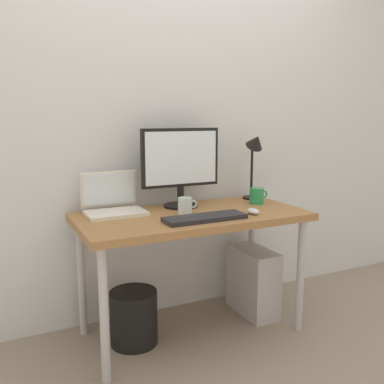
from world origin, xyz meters
name	(u,v)px	position (x,y,z in m)	size (l,w,h in m)	color
ground_plane	(192,331)	(0.00, 0.00, 0.00)	(6.00, 6.00, 0.00)	gray
back_wall	(165,106)	(0.00, 0.37, 1.30)	(4.40, 0.04, 2.60)	silver
desk	(192,225)	(0.00, 0.00, 0.64)	(1.27, 0.62, 0.71)	olive
monitor	(181,163)	(0.01, 0.18, 0.97)	(0.48, 0.20, 0.46)	black
laptop	(113,203)	(-0.39, 0.20, 0.77)	(0.32, 0.26, 0.23)	silver
desk_lamp	(255,152)	(0.53, 0.18, 1.02)	(0.11, 0.16, 0.44)	black
keyboard	(205,218)	(-0.01, -0.17, 0.72)	(0.44, 0.14, 0.02)	#232328
mouse	(253,211)	(0.29, -0.17, 0.72)	(0.06, 0.09, 0.03)	silver
coffee_mug	(257,196)	(0.48, 0.06, 0.76)	(0.12, 0.09, 0.10)	#268C4C
glass_cup	(185,206)	(-0.04, 0.00, 0.75)	(0.11, 0.08, 0.09)	silver
computer_tower	(253,281)	(0.45, 0.05, 0.21)	(0.18, 0.36, 0.42)	#B2B2B7
wastebasket	(134,317)	(-0.34, 0.03, 0.15)	(0.26, 0.26, 0.30)	black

